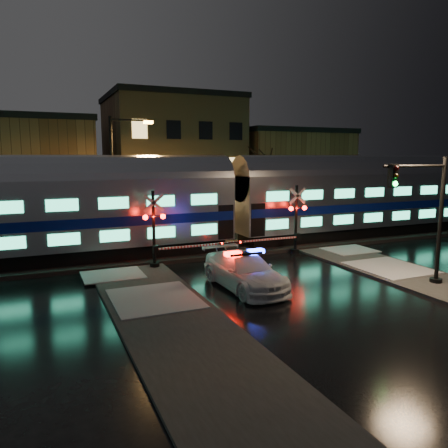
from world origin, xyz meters
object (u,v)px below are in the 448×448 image
(crossing_signal_left, at_px, (161,237))
(crossing_signal_right, at_px, (292,226))
(police_car, at_px, (244,271))
(streetlight, at_px, (117,173))
(traffic_light, at_px, (426,219))

(crossing_signal_left, bearing_deg, crossing_signal_right, 0.01)
(police_car, distance_m, streetlight, 13.04)
(crossing_signal_right, height_order, streetlight, streetlight)
(crossing_signal_right, distance_m, traffic_light, 8.65)
(crossing_signal_right, bearing_deg, police_car, -138.48)
(police_car, distance_m, crossing_signal_right, 7.76)
(police_car, relative_size, crossing_signal_right, 0.93)
(traffic_light, xyz_separation_m, streetlight, (-11.39, 14.99, 1.78))
(crossing_signal_right, xyz_separation_m, crossing_signal_left, (-8.34, -0.00, -0.03))
(police_car, xyz_separation_m, streetlight, (-3.65, 11.79, 4.19))
(crossing_signal_right, bearing_deg, streetlight, 144.62)
(crossing_signal_right, bearing_deg, traffic_light, -76.66)
(crossing_signal_left, bearing_deg, traffic_light, -38.82)
(crossing_signal_right, relative_size, streetlight, 0.71)
(traffic_light, relative_size, streetlight, 0.70)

